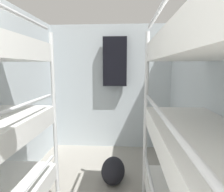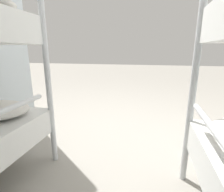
{
  "view_description": "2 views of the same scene",
  "coord_description": "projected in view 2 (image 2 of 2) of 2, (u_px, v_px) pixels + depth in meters",
  "views": [
    {
      "loc": [
        0.29,
        0.27,
        1.59
      ],
      "look_at": [
        0.08,
        3.48,
        1.13
      ],
      "focal_mm": 32.0,
      "sensor_mm": 36.0,
      "label": 1
    },
    {
      "loc": [
        -0.26,
        1.76,
        0.92
      ],
      "look_at": [
        -0.0,
        0.65,
        0.62
      ],
      "focal_mm": 28.0,
      "sensor_mm": 36.0,
      "label": 2
    }
  ],
  "objects": [
    {
      "name": "ground_plane",
      "position": [
        125.0,
        135.0,
        1.95
      ],
      "size": [
        20.0,
        20.0,
        0.0
      ],
      "primitive_type": "plane",
      "color": "gray"
    }
  ]
}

